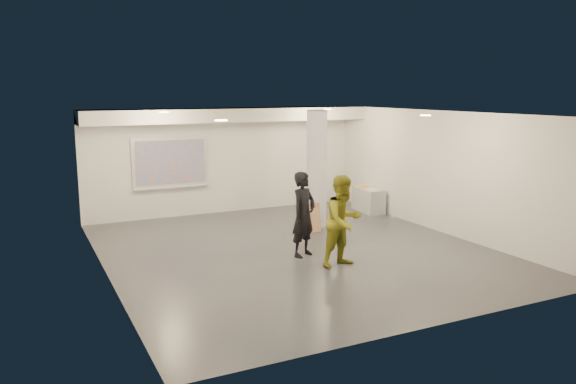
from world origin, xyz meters
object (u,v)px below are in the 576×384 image
man (344,221)px  column (317,169)px  credenza (368,200)px  woman (304,214)px  projection_screen (170,163)px

man → column: bearing=59.1°
credenza → man: (-3.35, -4.06, 0.58)m
credenza → woman: bearing=-134.7°
column → woman: 2.75m
column → woman: bearing=-124.7°
credenza → man: 5.30m
projection_screen → credenza: bearing=-18.3°
column → projection_screen: bearing=139.4°
projection_screen → column: bearing=-40.6°
column → credenza: size_ratio=2.53×
column → woman: size_ratio=1.66×
projection_screen → credenza: (5.32, -1.76, -1.18)m
projection_screen → man: 6.17m
credenza → woman: 4.90m
projection_screen → credenza: projection_screen is taller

